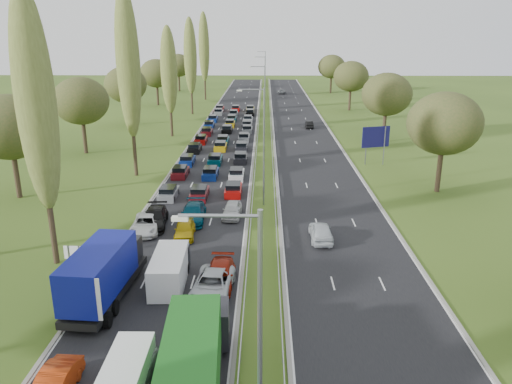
{
  "coord_description": "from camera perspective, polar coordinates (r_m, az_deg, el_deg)",
  "views": [
    {
      "loc": [
        4.64,
        -5.91,
        16.98
      ],
      "look_at": [
        3.72,
        42.65,
        1.5
      ],
      "focal_mm": 35.0,
      "sensor_mm": 36.0,
      "label": 1
    }
  ],
  "objects": [
    {
      "name": "near_car_10",
      "position": [
        34.38,
        -5.02,
        -10.51
      ],
      "size": [
        2.98,
        5.66,
        1.52
      ],
      "primitive_type": "imported",
      "rotation": [
        0.0,
        0.0,
        -0.09
      ],
      "color": "silver",
      "rests_on": "near_carriageway"
    },
    {
      "name": "far_carriageway",
      "position": [
        90.26,
        5.31,
        6.76
      ],
      "size": [
        10.5,
        215.0,
        0.04
      ],
      "primitive_type": "cube",
      "color": "black",
      "rests_on": "ground"
    },
    {
      "name": "woodland_left",
      "position": [
        74.11,
        -20.27,
        9.4
      ],
      "size": [
        8.0,
        166.0,
        11.1
      ],
      "color": "#2D2116",
      "rests_on": "ground"
    },
    {
      "name": "far_car_1",
      "position": [
        94.98,
        6.09,
        7.69
      ],
      "size": [
        1.37,
        3.94,
        1.3
      ],
      "primitive_type": "imported",
      "rotation": [
        0.0,
        0.0,
        3.14
      ],
      "color": "black",
      "rests_on": "far_carriageway"
    },
    {
      "name": "white_van_front",
      "position": [
        26.81,
        -14.45,
        -19.51
      ],
      "size": [
        1.93,
        4.91,
        1.97
      ],
      "rotation": [
        0.0,
        0.0,
        0.01
      ],
      "color": "white",
      "rests_on": "near_carriageway"
    },
    {
      "name": "near_car_3",
      "position": [
        46.8,
        -11.53,
        -2.92
      ],
      "size": [
        2.66,
        5.58,
        1.57
      ],
      "primitive_type": "imported",
      "rotation": [
        0.0,
        0.0,
        0.09
      ],
      "color": "black",
      "rests_on": "near_carriageway"
    },
    {
      "name": "poplar_row",
      "position": [
        75.95,
        -11.52,
        13.87
      ],
      "size": [
        2.8,
        127.8,
        22.44
      ],
      "color": "#2D2116",
      "rests_on": "ground"
    },
    {
      "name": "near_car_7",
      "position": [
        47.43,
        -7.19,
        -2.42
      ],
      "size": [
        2.33,
        5.42,
        1.56
      ],
      "primitive_type": "imported",
      "rotation": [
        0.0,
        0.0,
        0.03
      ],
      "color": "#053C51",
      "rests_on": "near_carriageway"
    },
    {
      "name": "lamp_columns",
      "position": [
        84.62,
        1.0,
        10.22
      ],
      "size": [
        0.18,
        140.18,
        12.0
      ],
      "color": "gray",
      "rests_on": "ground"
    },
    {
      "name": "far_car_2",
      "position": [
        150.11,
        2.91,
        11.42
      ],
      "size": [
        2.46,
        4.87,
        1.32
      ],
      "primitive_type": "imported",
      "rotation": [
        0.0,
        0.0,
        3.2
      ],
      "color": "slate",
      "rests_on": "far_carriageway"
    },
    {
      "name": "far_car_0",
      "position": [
        43.16,
        7.43,
        -4.5
      ],
      "size": [
        1.86,
        4.56,
        1.55
      ],
      "primitive_type": "imported",
      "rotation": [
        0.0,
        0.0,
        3.15
      ],
      "color": "silver",
      "rests_on": "far_carriageway"
    },
    {
      "name": "traffic_queue_fill",
      "position": [
        85.21,
        -3.61,
        6.45
      ],
      "size": [
        9.1,
        67.52,
        0.8
      ],
      "color": "slate",
      "rests_on": "ground"
    },
    {
      "name": "near_carriageway",
      "position": [
        90.28,
        -3.33,
        6.81
      ],
      "size": [
        10.5,
        215.0,
        0.04
      ],
      "primitive_type": "cube",
      "color": "black",
      "rests_on": "ground"
    },
    {
      "name": "near_car_9",
      "position": [
        28.95,
        -6.15,
        -16.36
      ],
      "size": [
        1.95,
        4.95,
        1.6
      ],
      "primitive_type": "imported",
      "rotation": [
        0.0,
        0.0,
        0.05
      ],
      "color": "black",
      "rests_on": "near_carriageway"
    },
    {
      "name": "blue_lorry",
      "position": [
        34.61,
        -16.94,
        -8.7
      ],
      "size": [
        2.61,
        9.41,
        3.97
      ],
      "rotation": [
        0.0,
        0.0,
        -0.08
      ],
      "color": "black",
      "rests_on": "near_carriageway"
    },
    {
      "name": "info_sign",
      "position": [
        39.4,
        -20.03,
        -6.81
      ],
      "size": [
        1.5,
        0.16,
        2.1
      ],
      "color": "gray",
      "rests_on": "ground"
    },
    {
      "name": "direction_sign",
      "position": [
        68.82,
        13.53,
        5.95
      ],
      "size": [
        3.86,
        1.25,
        5.2
      ],
      "color": "gray",
      "rests_on": "ground"
    },
    {
      "name": "ground",
      "position": [
        87.57,
        0.98,
        6.49
      ],
      "size": [
        260.0,
        260.0,
        0.0
      ],
      "primitive_type": "plane",
      "color": "#365019",
      "rests_on": "ground"
    },
    {
      "name": "near_car_2",
      "position": [
        45.7,
        -12.46,
        -3.58
      ],
      "size": [
        2.76,
        5.31,
        1.43
      ],
      "primitive_type": "imported",
      "rotation": [
        0.0,
        0.0,
        0.08
      ],
      "color": "white",
      "rests_on": "near_carriageway"
    },
    {
      "name": "woodland_right",
      "position": [
        75.68,
        16.15,
        9.94
      ],
      "size": [
        8.0,
        153.0,
        11.1
      ],
      "color": "#2D2116",
      "rests_on": "ground"
    },
    {
      "name": "near_car_12",
      "position": [
        48.21,
        -2.75,
        -2.04
      ],
      "size": [
        1.91,
        4.24,
        1.42
      ],
      "primitive_type": "imported",
      "rotation": [
        0.0,
        0.0,
        -0.06
      ],
      "color": "silver",
      "rests_on": "near_carriageway"
    },
    {
      "name": "near_car_11",
      "position": [
        35.68,
        -4.19,
        -9.45
      ],
      "size": [
        2.15,
        4.99,
        1.43
      ],
      "primitive_type": "imported",
      "rotation": [
        0.0,
        0.0,
        -0.03
      ],
      "color": "maroon",
      "rests_on": "near_carriageway"
    },
    {
      "name": "white_van_rear",
      "position": [
        36.09,
        -9.82,
        -8.6
      ],
      "size": [
        2.21,
        5.63,
        2.26
      ],
      "rotation": [
        0.0,
        0.0,
        0.03
      ],
      "color": "white",
      "rests_on": "near_carriageway"
    },
    {
      "name": "central_reservation",
      "position": [
        89.92,
        0.99,
        7.15
      ],
      "size": [
        2.36,
        215.0,
        0.32
      ],
      "color": "gray",
      "rests_on": "ground"
    },
    {
      "name": "near_car_6",
      "position": [
        26.8,
        -14.99,
        -20.19
      ],
      "size": [
        3.02,
        5.73,
        1.54
      ],
      "primitive_type": "imported",
      "rotation": [
        0.0,
        0.0,
        -0.09
      ],
      "color": "slate",
      "rests_on": "near_carriageway"
    },
    {
      "name": "near_car_8",
      "position": [
        43.93,
        -8.14,
        -4.21
      ],
      "size": [
        1.99,
        4.32,
        1.43
      ],
      "primitive_type": "imported",
      "rotation": [
        0.0,
        0.0,
        0.07
      ],
      "color": "#B5970C",
      "rests_on": "near_carriageway"
    }
  ]
}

